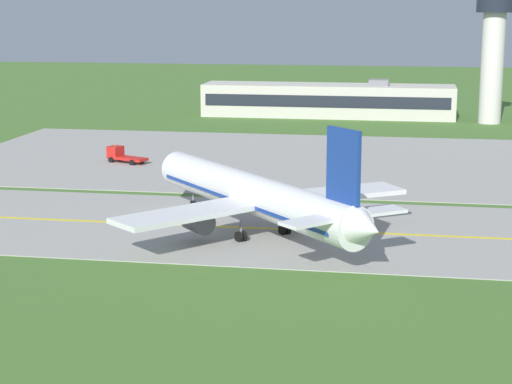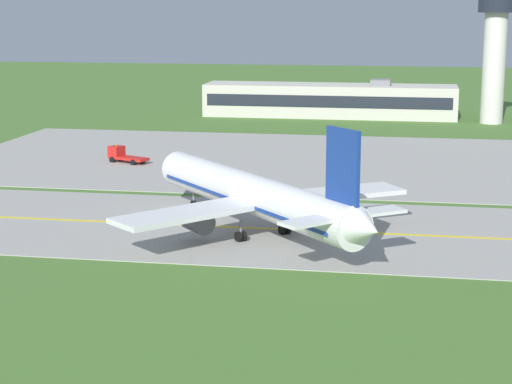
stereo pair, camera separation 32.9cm
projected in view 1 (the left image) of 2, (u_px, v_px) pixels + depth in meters
name	position (u px, v px, depth m)	size (l,w,h in m)	color
ground_plane	(331.00, 232.00, 92.47)	(500.00, 500.00, 0.00)	#47702D
taxiway_strip	(331.00, 232.00, 92.46)	(240.00, 28.00, 0.10)	#9E9B93
apron_pad	(424.00, 164.00, 131.30)	(140.00, 52.00, 0.10)	#9E9B93
taxiway_centreline	(331.00, 231.00, 92.44)	(220.00, 0.60, 0.01)	yellow
airplane_lead	(255.00, 196.00, 90.46)	(29.94, 32.40, 12.70)	white
service_truck_fuel	(122.00, 155.00, 132.24)	(6.69, 4.43, 2.59)	red
terminal_building	(328.00, 100.00, 185.77)	(51.85, 10.56, 7.83)	beige
control_tower	(493.00, 41.00, 172.84)	(7.60, 7.60, 26.38)	silver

